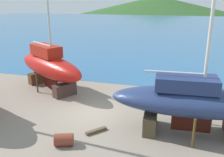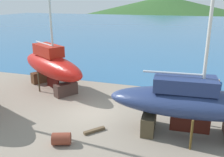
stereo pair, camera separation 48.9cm
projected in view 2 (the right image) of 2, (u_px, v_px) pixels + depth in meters
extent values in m
plane|color=gray|center=(66.00, 143.00, 12.84)|extent=(41.47, 41.47, 0.00)
cube|color=#2C6191|center=(171.00, 27.00, 67.71)|extent=(165.87, 101.25, 0.01)
cone|color=#2B5123|center=(164.00, 9.00, 187.40)|extent=(173.36, 173.36, 19.56)
cube|color=#483D29|center=(149.00, 121.00, 14.08)|extent=(0.84, 2.21, 1.07)
cylinder|color=#47361E|center=(189.00, 110.00, 14.86)|extent=(0.12, 0.12, 1.58)
cylinder|color=#533D1A|center=(191.00, 135.00, 12.11)|extent=(0.12, 0.12, 1.58)
ellipsoid|color=navy|center=(192.00, 103.00, 13.16)|extent=(8.99, 3.27, 1.46)
cube|color=#43150E|center=(190.00, 124.00, 13.53)|extent=(2.12, 0.22, 1.03)
cube|color=navy|center=(185.00, 84.00, 12.95)|extent=(3.28, 1.83, 0.73)
cylinder|color=silver|center=(173.00, 73.00, 12.94)|extent=(3.09, 0.32, 0.12)
cube|color=#432F29|center=(66.00, 89.00, 19.17)|extent=(1.52, 1.87, 0.96)
cube|color=#50311E|center=(42.00, 77.00, 22.22)|extent=(1.52, 1.87, 0.96)
cylinder|color=brown|center=(65.00, 76.00, 21.35)|extent=(0.12, 0.12, 1.58)
cylinder|color=#4B3E29|center=(39.00, 82.00, 19.85)|extent=(0.12, 0.12, 1.58)
ellipsoid|color=#B11711|center=(52.00, 66.00, 20.25)|extent=(8.31, 6.30, 1.76)
cube|color=#470F0C|center=(53.00, 83.00, 20.71)|extent=(1.76, 1.13, 1.23)
cube|color=#AF1F11|center=(48.00, 50.00, 20.19)|extent=(3.27, 2.72, 0.88)
cylinder|color=silver|center=(44.00, 44.00, 20.50)|extent=(2.56, 1.65, 0.12)
cube|color=maroon|center=(216.00, 96.00, 17.90)|extent=(0.39, 0.33, 0.89)
cube|color=#204591|center=(218.00, 86.00, 17.67)|extent=(0.50, 0.40, 0.63)
sphere|color=tan|center=(219.00, 81.00, 17.55)|extent=(0.22, 0.22, 0.22)
cylinder|color=brown|center=(61.00, 139.00, 12.66)|extent=(1.09, 0.91, 0.63)
cube|color=brown|center=(94.00, 131.00, 13.93)|extent=(0.99, 1.12, 0.16)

